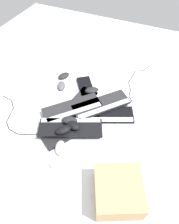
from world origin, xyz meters
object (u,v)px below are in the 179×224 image
Objects in this scene: mouse_6 at (60,148)px; mouse_4 at (70,120)px; mouse_3 at (63,129)px; keyboard_6 at (72,108)px; mouse_0 at (58,162)px; cardboard_box at (118,191)px; keyboard_4 at (71,127)px; mouse_5 at (73,125)px; keyboard_1 at (77,107)px; keyboard_2 at (72,127)px; keyboard_5 at (101,105)px; mouse_2 at (61,86)px; mouse_7 at (64,76)px; keyboard_0 at (91,94)px; mouse_1 at (92,90)px; keyboard_3 at (104,115)px.

mouse_4 is at bearing 164.78° from mouse_6.
mouse_3 reaches higher than mouse_6.
mouse_3 is 1.00× the size of mouse_6.
keyboard_6 is 3.85× the size of mouse_3.
mouse_0 is 0.43× the size of cardboard_box.
mouse_5 is (0.01, -0.02, 0.04)m from keyboard_4.
keyboard_2 is at bearing -165.40° from keyboard_1.
keyboard_5 reaches higher than mouse_2.
keyboard_5 is 3.89× the size of mouse_0.
mouse_3 is 0.52m from cardboard_box.
keyboard_2 is at bearing 165.97° from mouse_5.
keyboard_4 is 0.05m from mouse_4.
keyboard_5 is 0.49m from mouse_7.
keyboard_0 and keyboard_2 have the same top height.
keyboard_6 is 1.64× the size of cardboard_box.
mouse_4 is at bearing -158.76° from keyboard_6.
keyboard_4 is 0.40m from mouse_1.
mouse_0 is (-0.46, -0.10, 0.01)m from keyboard_1.
keyboard_5 is (0.26, -0.12, 0.03)m from keyboard_2.
keyboard_4 reaches higher than keyboard_2.
mouse_3 is 0.12m from mouse_6.
keyboard_1 and keyboard_2 have the same top height.
keyboard_3 is (0.20, -0.17, 0.00)m from keyboard_2.
keyboard_4 is 0.31m from keyboard_5.
keyboard_6 reaches higher than keyboard_1.
mouse_6 is (-0.19, -0.02, -0.06)m from mouse_4.
keyboard_4 is at bearing -156.53° from keyboard_6.
mouse_3 reaches higher than keyboard_3.
mouse_2 is at bearing 71.73° from keyboard_3.
mouse_0 reaches higher than keyboard_1.
keyboard_4 is 0.59m from mouse_7.
keyboard_4 reaches higher than keyboard_3.
keyboard_1 is 4.14× the size of mouse_1.
keyboard_4 reaches higher than mouse_7.
mouse_3 reaches higher than keyboard_0.
mouse_4 reaches higher than mouse_6.
mouse_5 is at bearing 54.81° from cardboard_box.
keyboard_2 is (-0.36, -0.01, 0.00)m from keyboard_0.
mouse_4 is (-0.35, 0.00, 0.07)m from keyboard_0.
mouse_5 reaches higher than mouse_2.
mouse_2 is 0.48m from mouse_5.
keyboard_3 is 0.56m from mouse_7.
keyboard_6 is 0.42m from mouse_7.
mouse_0 is at bearing -174.92° from keyboard_0.
keyboard_0 is 0.44m from mouse_3.
cardboard_box is at bearing 50.72° from mouse_6.
cardboard_box reaches higher than keyboard_3.
keyboard_4 is 1.79× the size of cardboard_box.
keyboard_3 is at bearing -76.18° from keyboard_6.
mouse_3 is at bearing 179.01° from keyboard_0.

